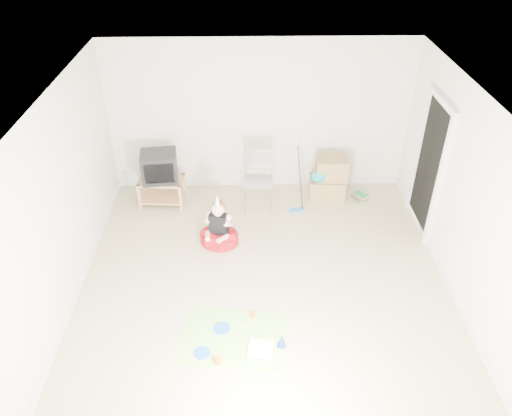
{
  "coord_description": "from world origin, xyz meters",
  "views": [
    {
      "loc": [
        -0.22,
        -5.16,
        4.68
      ],
      "look_at": [
        -0.1,
        0.4,
        0.9
      ],
      "focal_mm": 35.0,
      "sensor_mm": 36.0,
      "label": 1
    }
  ],
  "objects_px": {
    "folding_chair": "(258,181)",
    "tv_stand": "(162,189)",
    "seated_woman": "(219,233)",
    "cardboard_boxes": "(328,179)",
    "crt_tv": "(159,167)",
    "birthday_cake": "(261,350)"
  },
  "relations": [
    {
      "from": "seated_woman",
      "to": "birthday_cake",
      "type": "xyz_separation_m",
      "value": [
        0.56,
        -2.09,
        -0.14
      ]
    },
    {
      "from": "seated_woman",
      "to": "tv_stand",
      "type": "bearing_deg",
      "value": 131.81
    },
    {
      "from": "tv_stand",
      "to": "crt_tv",
      "type": "distance_m",
      "value": 0.43
    },
    {
      "from": "tv_stand",
      "to": "birthday_cake",
      "type": "distance_m",
      "value": 3.56
    },
    {
      "from": "birthday_cake",
      "to": "tv_stand",
      "type": "bearing_deg",
      "value": 115.86
    },
    {
      "from": "folding_chair",
      "to": "cardboard_boxes",
      "type": "relative_size",
      "value": 1.37
    },
    {
      "from": "cardboard_boxes",
      "to": "folding_chair",
      "type": "bearing_deg",
      "value": -167.5
    },
    {
      "from": "seated_woman",
      "to": "birthday_cake",
      "type": "relative_size",
      "value": 2.57
    },
    {
      "from": "crt_tv",
      "to": "seated_woman",
      "type": "height_order",
      "value": "crt_tv"
    },
    {
      "from": "crt_tv",
      "to": "cardboard_boxes",
      "type": "bearing_deg",
      "value": -4.07
    },
    {
      "from": "folding_chair",
      "to": "seated_woman",
      "type": "height_order",
      "value": "folding_chair"
    },
    {
      "from": "folding_chair",
      "to": "seated_woman",
      "type": "distance_m",
      "value": 1.18
    },
    {
      "from": "tv_stand",
      "to": "seated_woman",
      "type": "distance_m",
      "value": 1.48
    },
    {
      "from": "folding_chair",
      "to": "tv_stand",
      "type": "bearing_deg",
      "value": 174.63
    },
    {
      "from": "tv_stand",
      "to": "birthday_cake",
      "type": "relative_size",
      "value": 2.35
    },
    {
      "from": "cardboard_boxes",
      "to": "seated_woman",
      "type": "relative_size",
      "value": 0.89
    },
    {
      "from": "crt_tv",
      "to": "birthday_cake",
      "type": "distance_m",
      "value": 3.61
    },
    {
      "from": "crt_tv",
      "to": "folding_chair",
      "type": "bearing_deg",
      "value": -11.76
    },
    {
      "from": "seated_woman",
      "to": "cardboard_boxes",
      "type": "bearing_deg",
      "value": 34.05
    },
    {
      "from": "cardboard_boxes",
      "to": "seated_woman",
      "type": "bearing_deg",
      "value": -145.95
    },
    {
      "from": "birthday_cake",
      "to": "seated_woman",
      "type": "bearing_deg",
      "value": 105.07
    },
    {
      "from": "folding_chair",
      "to": "seated_woman",
      "type": "xyz_separation_m",
      "value": [
        -0.61,
        -0.95,
        -0.31
      ]
    }
  ]
}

